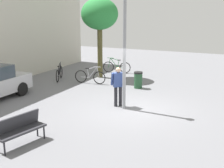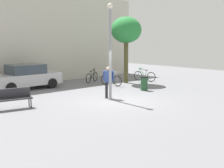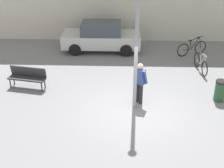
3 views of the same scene
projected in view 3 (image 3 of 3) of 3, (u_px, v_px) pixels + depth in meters
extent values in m
plane|color=slate|center=(135.00, 110.00, 12.06)|extent=(36.00, 36.00, 0.00)
cylinder|color=gray|center=(136.00, 52.00, 11.24)|extent=(0.14, 0.14, 4.56)
cylinder|color=#232328|center=(137.00, 92.00, 12.47)|extent=(0.14, 0.14, 0.85)
cylinder|color=#232328|center=(141.00, 94.00, 12.33)|extent=(0.14, 0.14, 0.85)
cube|color=#334784|center=(140.00, 76.00, 12.07)|extent=(0.43, 0.45, 0.60)
sphere|color=tan|center=(140.00, 66.00, 11.88)|extent=(0.22, 0.22, 0.22)
cylinder|color=#334784|center=(137.00, 73.00, 12.26)|extent=(0.23, 0.22, 0.55)
cylinder|color=#334784|center=(145.00, 77.00, 11.91)|extent=(0.23, 0.22, 0.55)
cube|color=#2D2D33|center=(27.00, 79.00, 13.47)|extent=(1.65, 0.74, 0.06)
cube|color=#2D2D33|center=(28.00, 71.00, 13.52)|extent=(1.59, 0.43, 0.44)
cylinder|color=black|center=(42.00, 87.00, 13.30)|extent=(0.05, 0.05, 0.42)
cylinder|color=black|center=(10.00, 84.00, 13.58)|extent=(0.05, 0.05, 0.42)
cylinder|color=black|center=(45.00, 84.00, 13.58)|extent=(0.05, 0.05, 0.42)
cylinder|color=black|center=(14.00, 80.00, 13.86)|extent=(0.05, 0.05, 0.42)
torus|color=black|center=(200.00, 47.00, 17.03)|extent=(0.67, 0.34, 0.71)
torus|color=black|center=(183.00, 50.00, 16.66)|extent=(0.67, 0.34, 0.71)
cylinder|color=black|center=(195.00, 43.00, 16.78)|extent=(0.47, 0.24, 0.64)
cylinder|color=black|center=(195.00, 39.00, 16.65)|extent=(0.54, 0.27, 0.18)
cylinder|color=black|center=(191.00, 45.00, 16.72)|extent=(0.14, 0.09, 0.48)
cylinder|color=black|center=(187.00, 50.00, 16.76)|extent=(0.47, 0.24, 0.04)
cylinder|color=black|center=(200.00, 42.00, 16.88)|extent=(0.17, 0.10, 0.63)
cube|color=black|center=(190.00, 40.00, 16.58)|extent=(0.22, 0.16, 0.04)
cylinder|color=black|center=(200.00, 37.00, 16.71)|extent=(0.41, 0.21, 0.03)
torus|color=black|center=(205.00, 69.00, 14.57)|extent=(0.14, 0.71, 0.71)
torus|color=black|center=(197.00, 59.00, 15.54)|extent=(0.14, 0.71, 0.71)
cylinder|color=#ADADB7|center=(203.00, 60.00, 14.76)|extent=(0.10, 0.50, 0.64)
cylinder|color=#ADADB7|center=(203.00, 55.00, 14.70)|extent=(0.11, 0.58, 0.18)
cylinder|color=#ADADB7|center=(200.00, 59.00, 15.05)|extent=(0.05, 0.14, 0.48)
cylinder|color=#ADADB7|center=(198.00, 62.00, 15.33)|extent=(0.10, 0.50, 0.04)
cylinder|color=#ADADB7|center=(205.00, 63.00, 14.50)|extent=(0.06, 0.17, 0.63)
cube|color=black|center=(201.00, 53.00, 14.97)|extent=(0.10, 0.21, 0.04)
cylinder|color=#ADADB7|center=(205.00, 56.00, 14.41)|extent=(0.08, 0.44, 0.03)
cube|color=#B7B7BC|center=(101.00, 39.00, 17.35)|extent=(4.21, 1.72, 0.70)
cube|color=#333D47|center=(101.00, 28.00, 17.06)|extent=(2.11, 1.57, 0.60)
cylinder|color=black|center=(126.00, 40.00, 18.15)|extent=(0.64, 0.22, 0.64)
cylinder|color=black|center=(126.00, 50.00, 16.73)|extent=(0.64, 0.22, 0.64)
cylinder|color=black|center=(79.00, 39.00, 18.24)|extent=(0.64, 0.22, 0.64)
cylinder|color=black|center=(75.00, 50.00, 16.82)|extent=(0.64, 0.22, 0.64)
cylinder|color=#234C2D|center=(220.00, 91.00, 12.58)|extent=(0.43, 0.43, 0.78)
cylinder|color=black|center=(222.00, 82.00, 12.39)|extent=(0.45, 0.45, 0.08)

